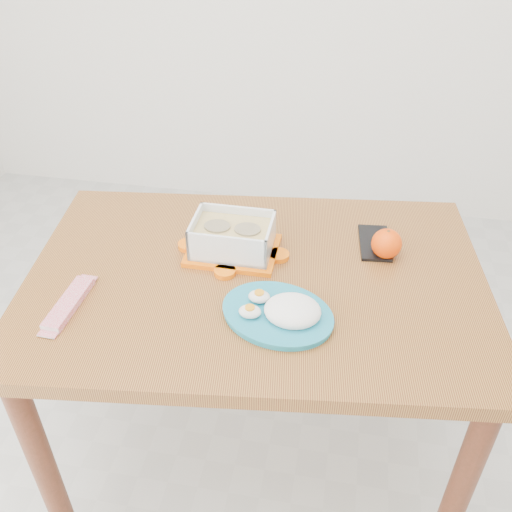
% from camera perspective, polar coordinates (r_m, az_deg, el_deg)
% --- Properties ---
extents(ground, '(3.50, 3.50, 0.00)m').
position_cam_1_polar(ground, '(1.91, -2.80, -22.56)').
color(ground, '#B7B7B2').
rests_on(ground, ground).
extents(dining_table, '(1.22, 0.89, 0.75)m').
position_cam_1_polar(dining_table, '(1.49, -0.00, -5.10)').
color(dining_table, '#A36C2E').
rests_on(dining_table, ground).
extents(food_container, '(0.23, 0.18, 0.10)m').
position_cam_1_polar(food_container, '(1.47, -2.36, 1.88)').
color(food_container, '#FF6B07').
rests_on(food_container, dining_table).
extents(orange_fruit, '(0.08, 0.08, 0.08)m').
position_cam_1_polar(orange_fruit, '(1.50, 12.93, 1.21)').
color(orange_fruit, '#FF3C05').
rests_on(orange_fruit, dining_table).
extents(rice_plate, '(0.32, 0.32, 0.07)m').
position_cam_1_polar(rice_plate, '(1.29, 2.64, -5.51)').
color(rice_plate, teal).
rests_on(rice_plate, dining_table).
extents(candy_bar, '(0.05, 0.18, 0.02)m').
position_cam_1_polar(candy_bar, '(1.39, -18.21, -4.51)').
color(candy_bar, red).
rests_on(candy_bar, dining_table).
extents(smartphone, '(0.09, 0.17, 0.01)m').
position_cam_1_polar(smartphone, '(1.55, 11.79, 1.30)').
color(smartphone, black).
rests_on(smartphone, dining_table).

